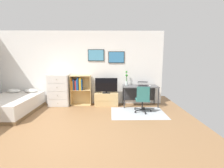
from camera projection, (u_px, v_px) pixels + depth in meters
ground_plane at (64, 131)px, 3.95m from camera, size 7.20×7.20×0.00m
wall_back_with_posters at (81, 68)px, 6.13m from camera, size 6.12×0.09×2.70m
area_rug at (138, 113)px, 5.25m from camera, size 1.70×1.20×0.01m
bed at (11, 105)px, 5.23m from camera, size 1.45×2.03×0.64m
dresser at (59, 90)px, 5.98m from camera, size 0.74×0.46×1.15m
bookshelf at (79, 88)px, 6.04m from camera, size 0.74×0.30×1.10m
tv_stand at (106, 99)px, 6.07m from camera, size 0.85×0.41×0.47m
television at (106, 86)px, 5.96m from camera, size 0.80×0.16×0.55m
desk at (140, 89)px, 6.01m from camera, size 1.25×0.58×0.74m
office_chair at (143, 99)px, 5.24m from camera, size 0.57×0.58×0.86m
laptop at (143, 84)px, 5.96m from camera, size 0.41×0.43×0.16m
computer_mouse at (150, 86)px, 5.84m from camera, size 0.06×0.10×0.03m
bamboo_vase at (127, 79)px, 6.03m from camera, size 0.09×0.10×0.53m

